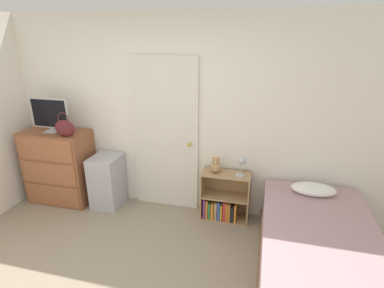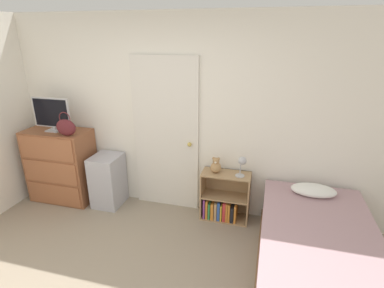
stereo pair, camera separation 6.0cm
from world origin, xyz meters
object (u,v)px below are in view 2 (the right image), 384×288
object	(u,v)px
tv	(52,114)
storage_bin	(108,180)
dresser	(61,165)
desk_lamp	(242,163)
handbag	(66,127)
bookshelf	(223,202)
bed	(316,252)
teddy_bear	(216,166)

from	to	relation	value
tv	storage_bin	distance (m)	1.17
dresser	desk_lamp	world-z (taller)	dresser
storage_bin	handbag	bearing A→B (deg)	-158.99
dresser	tv	xyz separation A→B (m)	(-0.01, -0.01, 0.76)
bookshelf	desk_lamp	bearing A→B (deg)	-10.34
tv	storage_bin	xyz separation A→B (m)	(0.72, 0.03, -0.91)
dresser	handbag	world-z (taller)	handbag
tv	desk_lamp	bearing A→B (deg)	1.44
desk_lamp	bed	world-z (taller)	desk_lamp
storage_bin	bookshelf	bearing A→B (deg)	2.40
storage_bin	teddy_bear	xyz separation A→B (m)	(1.51, 0.07, 0.37)
storage_bin	teddy_bear	world-z (taller)	teddy_bear
tv	dresser	bearing A→B (deg)	41.40
handbag	tv	bearing A→B (deg)	156.70
bookshelf	dresser	bearing A→B (deg)	-177.71
storage_bin	teddy_bear	bearing A→B (deg)	2.68
handbag	desk_lamp	distance (m)	2.29
dresser	bed	world-z (taller)	dresser
bookshelf	bed	xyz separation A→B (m)	(1.04, -0.77, 0.05)
handbag	storage_bin	world-z (taller)	handbag
dresser	tv	world-z (taller)	tv
desk_lamp	bed	distance (m)	1.23
dresser	bookshelf	size ratio (longest dim) A/B	1.61
bed	storage_bin	bearing A→B (deg)	165.27
storage_bin	desk_lamp	xyz separation A→B (m)	(1.83, 0.03, 0.47)
storage_bin	dresser	bearing A→B (deg)	-177.96
dresser	bookshelf	world-z (taller)	dresser
storage_bin	bookshelf	world-z (taller)	storage_bin
bookshelf	bed	size ratio (longest dim) A/B	0.35
tv	bookshelf	world-z (taller)	tv
dresser	bed	bearing A→B (deg)	-11.30
tv	handbag	bearing A→B (deg)	-23.30
dresser	bookshelf	distance (m)	2.35
storage_bin	bed	xyz separation A→B (m)	(2.66, -0.70, -0.08)
tv	bookshelf	size ratio (longest dim) A/B	0.85
handbag	bed	size ratio (longest dim) A/B	0.17
handbag	teddy_bear	xyz separation A→B (m)	(1.93, 0.23, -0.42)
teddy_bear	desk_lamp	size ratio (longest dim) A/B	0.78
dresser	bed	distance (m)	3.44
handbag	storage_bin	size ratio (longest dim) A/B	0.43
dresser	storage_bin	bearing A→B (deg)	2.04
storage_bin	bed	world-z (taller)	storage_bin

